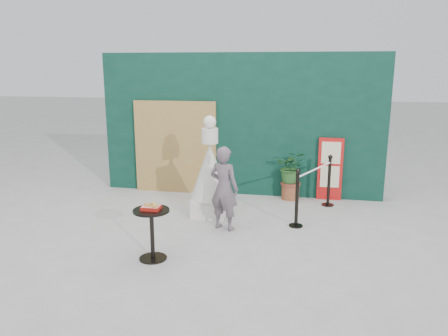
# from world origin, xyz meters

# --- Properties ---
(ground) EXTENTS (60.00, 60.00, 0.00)m
(ground) POSITION_xyz_m (0.00, 0.00, 0.00)
(ground) COLOR #ADAAA5
(ground) RESTS_ON ground
(back_wall) EXTENTS (6.00, 0.30, 3.00)m
(back_wall) POSITION_xyz_m (0.00, 3.15, 1.50)
(back_wall) COLOR #0A2E23
(back_wall) RESTS_ON ground
(bamboo_fence) EXTENTS (1.80, 0.08, 2.00)m
(bamboo_fence) POSITION_xyz_m (-1.40, 2.94, 1.00)
(bamboo_fence) COLOR tan
(bamboo_fence) RESTS_ON ground
(woman) EXTENTS (0.61, 0.51, 1.44)m
(woman) POSITION_xyz_m (0.05, 0.91, 0.72)
(woman) COLOR #665760
(woman) RESTS_ON ground
(menu_board) EXTENTS (0.50, 0.07, 1.30)m
(menu_board) POSITION_xyz_m (1.90, 2.95, 0.65)
(menu_board) COLOR red
(menu_board) RESTS_ON ground
(statue) EXTENTS (0.73, 0.73, 1.87)m
(statue) POSITION_xyz_m (-0.32, 1.54, 0.76)
(statue) COLOR white
(statue) RESTS_ON ground
(cafe_table) EXTENTS (0.52, 0.52, 0.75)m
(cafe_table) POSITION_xyz_m (-0.74, -0.47, 0.50)
(cafe_table) COLOR black
(cafe_table) RESTS_ON ground
(food_basket) EXTENTS (0.26, 0.19, 0.11)m
(food_basket) POSITION_xyz_m (-0.74, -0.46, 0.79)
(food_basket) COLOR #AC1A12
(food_basket) RESTS_ON cafe_table
(planter) EXTENTS (0.61, 0.52, 1.03)m
(planter) POSITION_xyz_m (1.11, 2.85, 0.60)
(planter) COLOR brown
(planter) RESTS_ON ground
(stanchion_barrier) EXTENTS (0.84, 1.54, 1.03)m
(stanchion_barrier) POSITION_xyz_m (1.57, 1.89, 0.49)
(stanchion_barrier) COLOR black
(stanchion_barrier) RESTS_ON ground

